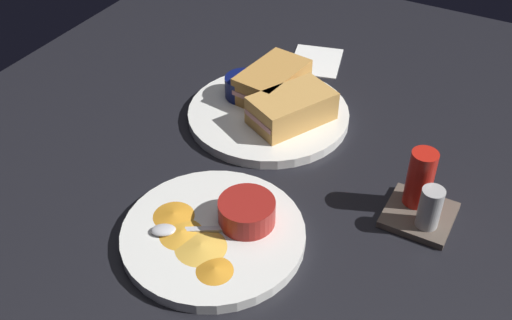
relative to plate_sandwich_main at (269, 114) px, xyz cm
name	(u,v)px	position (x,y,z in cm)	size (l,w,h in cm)	color
ground_plane	(293,133)	(0.06, 4.54, -2.30)	(110.00, 110.00, 3.00)	black
plate_sandwich_main	(269,114)	(0.00, 0.00, 0.00)	(26.50, 26.50, 1.60)	white
sandwich_half_near	(294,109)	(0.80, 4.97, 3.20)	(15.04, 12.70, 4.80)	tan
sandwich_half_far	(272,82)	(-4.71, -1.79, 3.20)	(14.02, 9.15, 4.80)	#C68C42
ramekin_dark_sauce	(244,86)	(-1.86, -5.67, 2.73)	(6.48, 6.48, 3.58)	#0C144C
spoon_by_dark_ramekin	(271,103)	(-1.47, -0.38, 1.16)	(2.43, 9.93, 0.80)	silver
plate_chips_companion	(213,235)	(27.72, 6.44, 0.00)	(24.12, 24.12, 1.60)	white
ramekin_light_gravy	(247,211)	(24.10, 9.45, 2.63)	(7.54, 7.54, 3.38)	maroon
spoon_by_gravy_ramekin	(174,230)	(30.35, 2.12, 1.16)	(6.41, 9.19, 0.80)	silver
plantain_chip_scatter	(191,238)	(30.47, 4.88, 1.10)	(12.62, 16.94, 0.60)	gold
condiment_caddy	(422,197)	(10.47, 28.65, 2.61)	(9.00, 9.00, 9.50)	brown
paper_napkin_folded	(316,61)	(-20.73, -0.71, -0.60)	(11.00, 9.00, 0.40)	white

